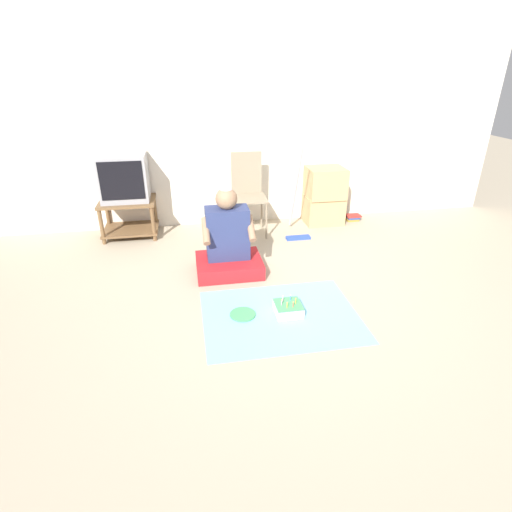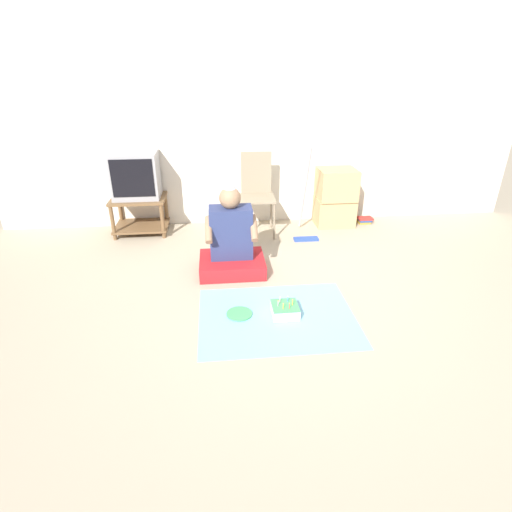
# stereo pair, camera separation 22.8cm
# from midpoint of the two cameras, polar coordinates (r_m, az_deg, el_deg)

# --- Properties ---
(ground_plane) EXTENTS (16.00, 16.00, 0.00)m
(ground_plane) POSITION_cam_midpoint_polar(r_m,az_deg,el_deg) (3.21, 4.31, -9.10)
(ground_plane) COLOR tan
(wall_back) EXTENTS (6.40, 0.06, 2.55)m
(wall_back) POSITION_cam_midpoint_polar(r_m,az_deg,el_deg) (4.94, -2.09, 19.22)
(wall_back) COLOR silver
(wall_back) RESTS_ON ground_plane
(tv_stand) EXTENTS (0.62, 0.49, 0.43)m
(tv_stand) POSITION_cam_midpoint_polar(r_m,az_deg,el_deg) (4.91, -18.96, 5.60)
(tv_stand) COLOR brown
(tv_stand) RESTS_ON ground_plane
(tv) EXTENTS (0.52, 0.41, 0.51)m
(tv) POSITION_cam_midpoint_polar(r_m,az_deg,el_deg) (4.80, -19.68, 10.50)
(tv) COLOR #99999E
(tv) RESTS_ON tv_stand
(folding_chair) EXTENTS (0.42, 0.42, 0.93)m
(folding_chair) POSITION_cam_midpoint_polar(r_m,az_deg,el_deg) (4.70, -2.63, 9.55)
(folding_chair) COLOR gray
(folding_chair) RESTS_ON ground_plane
(cardboard_box_stack) EXTENTS (0.47, 0.40, 0.70)m
(cardboard_box_stack) POSITION_cam_midpoint_polar(r_m,az_deg,el_deg) (5.08, 8.47, 8.53)
(cardboard_box_stack) COLOR tan
(cardboard_box_stack) RESTS_ON ground_plane
(dust_mop) EXTENTS (0.28, 0.44, 1.07)m
(dust_mop) POSITION_cam_midpoint_polar(r_m,az_deg,el_deg) (4.64, 4.45, 6.33)
(dust_mop) COLOR #2D4CB2
(dust_mop) RESTS_ON ground_plane
(book_pile) EXTENTS (0.18, 0.14, 0.07)m
(book_pile) POSITION_cam_midpoint_polar(r_m,az_deg,el_deg) (5.32, 12.45, 5.39)
(book_pile) COLOR #A88933
(book_pile) RESTS_ON ground_plane
(person_seated) EXTENTS (0.62, 0.49, 0.90)m
(person_seated) POSITION_cam_midpoint_polar(r_m,az_deg,el_deg) (3.81, -5.72, 1.73)
(person_seated) COLOR red
(person_seated) RESTS_ON ground_plane
(party_cloth) EXTENTS (1.24, 0.96, 0.01)m
(party_cloth) POSITION_cam_midpoint_polar(r_m,az_deg,el_deg) (3.24, 1.48, -8.56)
(party_cloth) COLOR #7FC6E0
(party_cloth) RESTS_ON ground_plane
(birthday_cake) EXTENTS (0.21, 0.21, 0.14)m
(birthday_cake) POSITION_cam_midpoint_polar(r_m,az_deg,el_deg) (3.24, 2.59, -7.57)
(birthday_cake) COLOR silver
(birthday_cake) RESTS_ON party_cloth
(paper_plate) EXTENTS (0.21, 0.21, 0.01)m
(paper_plate) POSITION_cam_midpoint_polar(r_m,az_deg,el_deg) (3.25, -3.94, -8.34)
(paper_plate) COLOR #4CB266
(paper_plate) RESTS_ON party_cloth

